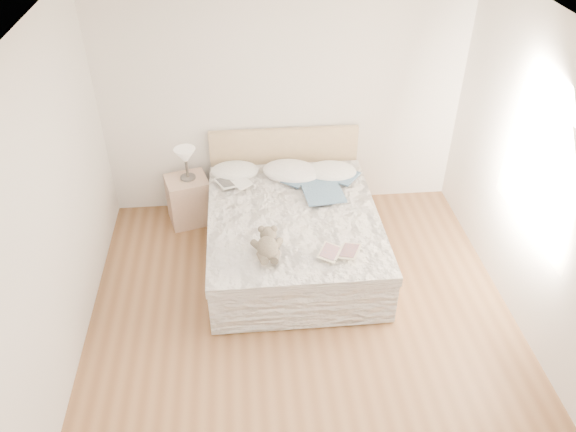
# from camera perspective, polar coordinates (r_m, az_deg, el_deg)

# --- Properties ---
(floor) EXTENTS (4.00, 4.50, 0.00)m
(floor) POSITION_cam_1_polar(r_m,az_deg,el_deg) (5.24, 1.76, -12.26)
(floor) COLOR brown
(floor) RESTS_ON ground
(ceiling) EXTENTS (4.00, 4.50, 0.00)m
(ceiling) POSITION_cam_1_polar(r_m,az_deg,el_deg) (3.69, 2.55, 16.86)
(ceiling) COLOR white
(ceiling) RESTS_ON ground
(wall_back) EXTENTS (4.00, 0.02, 2.70)m
(wall_back) POSITION_cam_1_polar(r_m,az_deg,el_deg) (6.27, -0.48, 11.93)
(wall_back) COLOR white
(wall_back) RESTS_ON ground
(wall_left) EXTENTS (0.02, 4.50, 2.70)m
(wall_left) POSITION_cam_1_polar(r_m,az_deg,el_deg) (4.56, -23.72, -1.63)
(wall_left) COLOR white
(wall_left) RESTS_ON ground
(wall_right) EXTENTS (0.02, 4.50, 2.70)m
(wall_right) POSITION_cam_1_polar(r_m,az_deg,el_deg) (4.96, 25.65, 1.01)
(wall_right) COLOR white
(wall_right) RESTS_ON ground
(window) EXTENTS (0.02, 1.30, 1.10)m
(window) POSITION_cam_1_polar(r_m,az_deg,el_deg) (5.12, 24.37, 3.85)
(window) COLOR white
(window) RESTS_ON wall_right
(bed) EXTENTS (1.72, 2.14, 1.00)m
(bed) POSITION_cam_1_polar(r_m,az_deg,el_deg) (5.90, 0.46, -1.63)
(bed) COLOR tan
(bed) RESTS_ON floor
(nightstand) EXTENTS (0.54, 0.50, 0.56)m
(nightstand) POSITION_cam_1_polar(r_m,az_deg,el_deg) (6.53, -10.07, 1.63)
(nightstand) COLOR tan
(nightstand) RESTS_ON floor
(table_lamp) EXTENTS (0.28, 0.28, 0.37)m
(table_lamp) POSITION_cam_1_polar(r_m,az_deg,el_deg) (6.26, -10.37, 5.87)
(table_lamp) COLOR #4B4642
(table_lamp) RESTS_ON nightstand
(pillow_left) EXTENTS (0.54, 0.38, 0.16)m
(pillow_left) POSITION_cam_1_polar(r_m,az_deg,el_deg) (6.30, -5.46, 4.59)
(pillow_left) COLOR white
(pillow_left) RESTS_ON bed
(pillow_middle) EXTENTS (0.76, 0.63, 0.19)m
(pillow_middle) POSITION_cam_1_polar(r_m,az_deg,el_deg) (6.26, 0.34, 4.53)
(pillow_middle) COLOR white
(pillow_middle) RESTS_ON bed
(pillow_right) EXTENTS (0.61, 0.46, 0.17)m
(pillow_right) POSITION_cam_1_polar(r_m,az_deg,el_deg) (6.28, 4.39, 4.54)
(pillow_right) COLOR white
(pillow_right) RESTS_ON bed
(blouse) EXTENTS (0.71, 0.75, 0.03)m
(blouse) POSITION_cam_1_polar(r_m,az_deg,el_deg) (6.00, 3.40, 2.82)
(blouse) COLOR #385775
(blouse) RESTS_ON bed
(photo_book) EXTENTS (0.43, 0.38, 0.03)m
(photo_book) POSITION_cam_1_polar(r_m,az_deg,el_deg) (6.11, -5.57, 3.34)
(photo_book) COLOR white
(photo_book) RESTS_ON bed
(childrens_book) EXTENTS (0.44, 0.38, 0.02)m
(childrens_book) POSITION_cam_1_polar(r_m,az_deg,el_deg) (5.15, 5.24, -3.70)
(childrens_book) COLOR beige
(childrens_book) RESTS_ON bed
(teddy_bear) EXTENTS (0.27, 0.37, 0.19)m
(teddy_bear) POSITION_cam_1_polar(r_m,az_deg,el_deg) (5.09, -2.08, -3.87)
(teddy_bear) COLOR #645B4A
(teddy_bear) RESTS_ON bed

